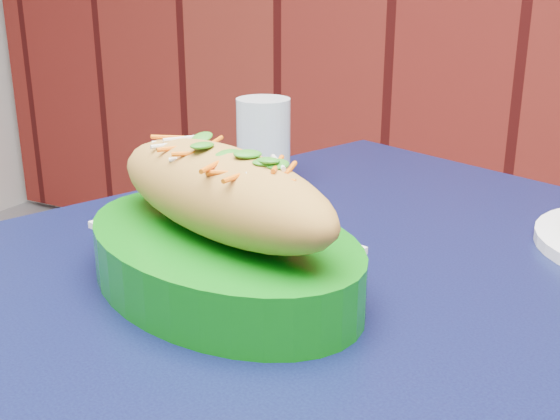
% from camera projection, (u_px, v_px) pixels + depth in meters
% --- Properties ---
extents(cafe_table, '(1.03, 1.03, 0.75)m').
position_uv_depth(cafe_table, '(386.00, 382.00, 0.63)').
color(cafe_table, black).
rests_on(cafe_table, ground).
extents(banh_mi_basket, '(0.34, 0.28, 0.13)m').
position_uv_depth(banh_mi_basket, '(221.00, 230.00, 0.59)').
color(banh_mi_basket, '#096B0E').
rests_on(banh_mi_basket, cafe_table).
extents(water_glass, '(0.07, 0.07, 0.11)m').
position_uv_depth(water_glass, '(263.00, 142.00, 0.88)').
color(water_glass, silver).
rests_on(water_glass, cafe_table).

